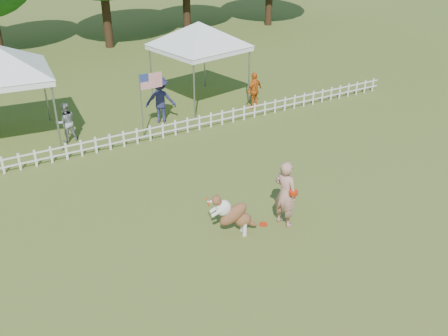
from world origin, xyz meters
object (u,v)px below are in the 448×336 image
frisbee_on_turf (263,224)px  spectator_c (254,90)px  dog (234,214)px  canopy_tent_left (2,96)px  handler (285,194)px  spectator_a (66,122)px  canopy_tent_right (200,64)px  spectator_b (160,99)px  flag_pole (142,106)px

frisbee_on_turf → spectator_c: (4.62, 7.47, 0.75)m
frisbee_on_turf → dog: bearing=178.8°
canopy_tent_left → handler: bearing=-54.1°
spectator_a → handler: bearing=111.7°
canopy_tent_right → spectator_b: canopy_tent_right is taller
handler → canopy_tent_right: bearing=-30.7°
canopy_tent_left → spectator_a: bearing=-22.2°
canopy_tent_left → canopy_tent_right: (7.90, 0.33, -0.07)m
canopy_tent_right → spectator_a: bearing=-179.2°
dog → spectator_a: spectator_a is taller
handler → canopy_tent_right: canopy_tent_right is taller
dog → handler: bearing=7.4°
frisbee_on_turf → spectator_a: spectator_a is taller
dog → spectator_c: 9.27m
dog → spectator_c: bearing=70.6°
frisbee_on_turf → spectator_a: (-3.04, 8.04, 0.71)m
flag_pole → handler: bearing=-83.0°
handler → dog: size_ratio=1.50×
handler → canopy_tent_right: size_ratio=0.55×
handler → frisbee_on_turf: handler is taller
handler → spectator_a: bearing=7.4°
flag_pole → spectator_a: flag_pole is taller
dog → flag_pole: (0.37, 6.99, 0.58)m
canopy_tent_right → spectator_a: size_ratio=2.30×
spectator_b → canopy_tent_right: bearing=-124.9°
spectator_a → frisbee_on_turf: bearing=109.2°
canopy_tent_left → frisbee_on_turf: bearing=-55.9°
spectator_b → spectator_c: 4.03m
dog → spectator_b: size_ratio=0.67×
spectator_b → spectator_c: (3.99, -0.56, -0.15)m
frisbee_on_turf → spectator_c: bearing=58.3°
handler → dog: (-1.41, 0.24, -0.31)m
canopy_tent_left → spectator_c: 9.64m
spectator_b → canopy_tent_left: bearing=16.7°
dog → flag_pole: flag_pole is taller
canopy_tent_right → flag_pole: bearing=-158.3°
dog → canopy_tent_left: size_ratio=0.35×
flag_pole → dog: bearing=-94.2°
canopy_tent_right → spectator_b: bearing=-162.9°
canopy_tent_left → canopy_tent_right: bearing=8.1°
dog → canopy_tent_right: canopy_tent_right is taller
frisbee_on_turf → flag_pole: bearing=94.4°
handler → spectator_c: (4.12, 7.69, -0.16)m
flag_pole → spectator_c: (5.16, 0.46, -0.43)m
canopy_tent_left → spectator_b: (5.48, -0.98, -0.82)m
flag_pole → spectator_b: (1.17, 1.02, -0.28)m
handler → canopy_tent_left: (-5.35, 9.23, 0.82)m
canopy_tent_right → flag_pole: canopy_tent_right is taller
spectator_c → handler: bearing=43.3°
dog → canopy_tent_left: 9.88m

